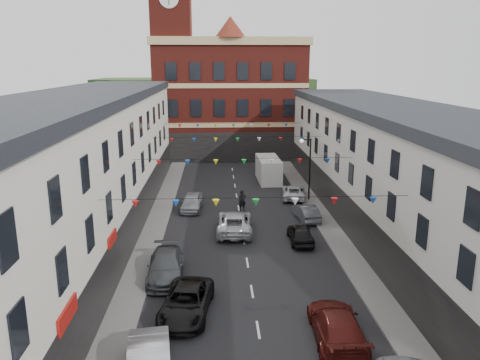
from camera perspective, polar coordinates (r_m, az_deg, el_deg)
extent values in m
plane|color=black|center=(31.24, 0.90, -10.05)|extent=(160.00, 160.00, 0.00)
cube|color=#605E5B|center=(33.36, -11.38, -8.59)|extent=(1.80, 64.00, 0.15)
cube|color=#605E5B|center=(34.15, 12.42, -8.09)|extent=(1.80, 64.00, 0.15)
cube|color=silver|center=(32.01, -20.77, -0.90)|extent=(8.00, 56.00, 10.00)
cube|color=black|center=(31.15, -21.63, 8.65)|extent=(8.40, 56.00, 0.70)
cube|color=black|center=(32.02, -13.28, -6.73)|extent=(0.12, 56.00, 3.20)
cube|color=#B8B5AC|center=(33.53, 21.37, -1.19)|extent=(8.00, 56.00, 9.00)
cube|color=black|center=(32.68, 22.13, 7.05)|extent=(8.40, 56.00, 0.70)
cube|color=black|center=(32.95, 14.45, -6.20)|extent=(0.12, 56.00, 3.20)
cube|color=maroon|center=(66.69, -1.28, 9.51)|extent=(20.00, 12.00, 15.00)
cube|color=tan|center=(66.54, -1.32, 16.39)|extent=(20.60, 12.60, 1.00)
cone|color=maroon|center=(61.65, -1.18, 18.16)|extent=(4.00, 4.00, 2.60)
cube|color=maroon|center=(63.71, -8.16, 13.21)|extent=(5.00, 5.00, 24.00)
cube|color=#284821|center=(90.81, -4.28, 9.09)|extent=(40.00, 14.00, 10.00)
cylinder|color=black|center=(44.43, 8.49, 1.20)|extent=(0.14, 0.14, 6.00)
cylinder|color=black|center=(43.81, 8.11, 4.90)|extent=(0.90, 0.10, 0.10)
sphere|color=beige|center=(43.74, 7.52, 4.77)|extent=(0.36, 0.36, 0.36)
imported|color=black|center=(25.22, -6.55, -14.55)|extent=(3.01, 5.40, 1.43)
imported|color=#414449|center=(29.27, -9.04, -10.33)|extent=(2.31, 5.30, 1.52)
imported|color=gray|center=(41.99, -5.88, -2.66)|extent=(2.09, 4.48, 1.48)
imported|color=#4C120F|center=(23.35, 11.76, -17.06)|extent=(2.48, 5.59, 1.59)
imported|color=black|center=(34.58, 7.39, -6.50)|extent=(1.68, 4.04, 1.37)
imported|color=#4F5157|center=(39.52, 8.08, -3.91)|extent=(1.85, 4.18, 1.33)
imported|color=silver|center=(45.62, 6.56, -1.44)|extent=(2.80, 4.96, 1.31)
imported|color=silver|center=(36.35, -0.65, -5.17)|extent=(2.92, 5.83, 1.59)
cube|color=silver|center=(52.02, 3.49, 1.30)|extent=(2.43, 5.98, 2.62)
imported|color=black|center=(41.50, 0.29, -2.51)|extent=(0.76, 0.58, 1.87)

